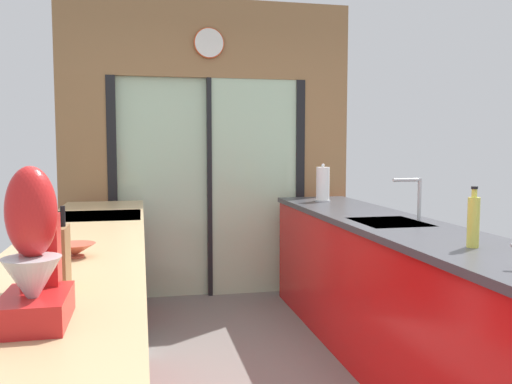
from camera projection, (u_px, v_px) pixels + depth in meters
The scene contains 11 objects.
ground_plane at pixel (247, 376), 3.26m from camera, with size 5.04×7.60×0.02m, color slate.
back_wall_unit at pixel (209, 131), 4.88m from camera, with size 2.64×0.12×2.70m.
left_counter_run at pixel (81, 339), 2.57m from camera, with size 0.62×3.80×0.92m.
right_counter_run at pixel (410, 305), 3.11m from camera, with size 0.62×3.80×0.92m.
sink_faucet at pixel (415, 193), 3.33m from camera, with size 0.19×0.02×0.27m.
oven_range at pixel (99, 283), 3.66m from camera, with size 0.60×0.60×0.92m.
mixing_bowl at pixel (75, 250), 2.26m from camera, with size 0.17×0.17×0.06m.
knife_block at pixel (55, 257), 1.75m from camera, with size 0.08×0.14×0.27m.
stand_mixer at pixel (34, 264), 1.41m from camera, with size 0.17×0.27×0.42m.
soap_bottle at pixel (473, 221), 2.47m from camera, with size 0.06×0.06×0.28m.
paper_towel_roll at pixel (323, 184), 4.52m from camera, with size 0.13×0.13×0.32m.
Camera 1 is at (-0.61, -2.49, 1.39)m, focal length 37.54 mm.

